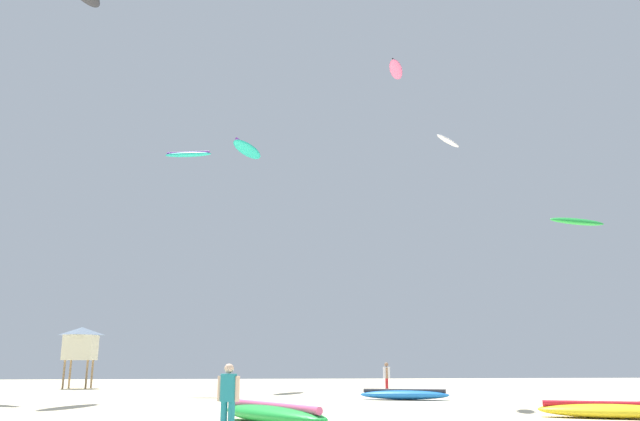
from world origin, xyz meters
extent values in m
cylinder|color=teal|center=(-3.91, 3.07, 0.41)|extent=(0.15, 0.15, 0.82)
cylinder|color=teal|center=(-3.74, 3.00, 0.41)|extent=(0.15, 0.15, 0.82)
cylinder|color=teal|center=(-3.83, 3.04, 1.13)|extent=(0.38, 0.38, 0.62)
cylinder|color=beige|center=(-4.03, 3.13, 1.11)|extent=(0.11, 0.11, 0.57)
cylinder|color=beige|center=(-3.62, 2.95, 1.11)|extent=(0.11, 0.11, 0.57)
sphere|color=beige|center=(-3.83, 3.04, 1.56)|extent=(0.22, 0.22, 0.22)
cylinder|color=#B21E23|center=(4.45, 23.79, 0.43)|extent=(0.16, 0.16, 0.85)
cylinder|color=#B21E23|center=(4.42, 23.60, 0.43)|extent=(0.16, 0.16, 0.85)
cylinder|color=silver|center=(4.43, 23.69, 1.17)|extent=(0.39, 0.39, 0.64)
cylinder|color=#936B4C|center=(4.47, 23.92, 1.15)|extent=(0.11, 0.11, 0.59)
cylinder|color=#936B4C|center=(4.40, 23.47, 1.15)|extent=(0.11, 0.11, 0.59)
sphere|color=#936B4C|center=(4.43, 23.69, 1.61)|extent=(0.23, 0.23, 0.23)
ellipsoid|color=green|center=(-2.66, 6.45, 0.27)|extent=(3.63, 4.99, 0.55)
cylinder|color=#E5598C|center=(-2.66, 6.45, 0.49)|extent=(2.41, 4.07, 0.22)
ellipsoid|color=yellow|center=(7.93, 7.31, 0.23)|extent=(4.41, 2.82, 0.54)
cylinder|color=red|center=(7.93, 7.31, 0.43)|extent=(3.69, 1.72, 0.19)
ellipsoid|color=blue|center=(3.98, 17.85, 0.23)|extent=(4.36, 2.44, 0.46)
cylinder|color=#2D2D33|center=(3.98, 17.85, 0.42)|extent=(3.73, 1.38, 0.18)
cylinder|color=#8C704C|center=(-14.27, 34.62, 0.95)|extent=(0.14, 0.14, 1.90)
cylinder|color=#8C704C|center=(-14.27, 33.12, 0.95)|extent=(0.14, 0.14, 1.90)
cylinder|color=#8C704C|center=(-15.77, 34.62, 0.95)|extent=(0.14, 0.14, 1.90)
cylinder|color=#8C704C|center=(-15.77, 33.12, 0.95)|extent=(0.14, 0.14, 1.90)
cube|color=beige|center=(-15.02, 33.87, 2.75)|extent=(2.00, 2.00, 1.70)
pyramid|color=slate|center=(-15.02, 33.87, 3.87)|extent=(2.30, 2.30, 0.55)
ellipsoid|color=#E5598C|center=(3.79, 16.69, 16.38)|extent=(1.45, 2.30, 0.43)
cylinder|color=#2D2D33|center=(3.79, 16.69, 16.48)|extent=(0.87, 1.93, 0.10)
ellipsoid|color=white|center=(6.48, 17.04, 12.73)|extent=(2.00, 2.06, 0.48)
ellipsoid|color=green|center=(14.47, 19.60, 9.28)|extent=(3.69, 1.78, 0.66)
ellipsoid|color=#19B29E|center=(-3.86, 31.35, 16.88)|extent=(2.79, 4.30, 0.62)
cylinder|color=purple|center=(-3.86, 31.35, 17.07)|extent=(1.71, 3.57, 0.18)
ellipsoid|color=#19B29E|center=(-7.55, 26.35, 14.65)|extent=(3.14, 1.52, 0.47)
cylinder|color=purple|center=(-7.55, 26.35, 14.78)|extent=(2.74, 0.73, 0.13)
camera|label=1|loc=(-3.40, -11.93, 1.67)|focal=34.80mm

